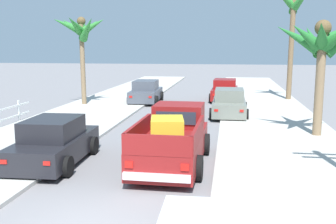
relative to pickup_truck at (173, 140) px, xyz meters
The scene contains 12 objects.
sidewalk_left 9.21m from the pickup_truck, 131.71° to the left, with size 5.13×60.00×0.12m, color #B2AFA8.
sidewalk_right 7.95m from the pickup_truck, 60.03° to the left, with size 5.13×60.00×0.12m, color #B2AFA8.
curb_left 8.49m from the pickup_truck, 125.80° to the left, with size 0.16×60.00×0.10m, color silver.
curb_right 7.44m from the pickup_truck, 67.87° to the left, with size 0.16×60.00×0.10m, color silver.
pickup_truck is the anchor object (origin of this frame).
car_left_near 16.24m from the pickup_truck, 84.70° to the left, with size 2.11×4.30×1.54m.
car_right_near 9.74m from the pickup_truck, 79.26° to the left, with size 2.04×4.27×1.54m.
car_left_mid 14.87m from the pickup_truck, 105.04° to the left, with size 2.13×4.31×1.54m.
car_right_mid 3.90m from the pickup_truck, behind, with size 2.12×4.30×1.54m.
palm_tree_left_fore 7.95m from the pickup_truck, 40.82° to the left, with size 3.77×4.04×4.95m.
palm_tree_right_fore 14.87m from the pickup_truck, 121.81° to the left, with size 3.35×3.97×5.77m.
palm_tree_left_mid 18.53m from the pickup_truck, 70.16° to the left, with size 3.21×3.98×7.80m.
Camera 1 is at (2.85, -7.69, 3.85)m, focal length 43.38 mm.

